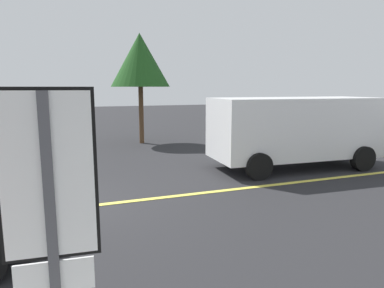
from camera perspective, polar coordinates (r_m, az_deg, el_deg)
The scene contains 5 objects.
ground_plane at distance 7.84m, azimuth -23.66°, elevation -10.21°, with size 80.00×80.00×0.00m, color #262628.
lane_marking_centre at distance 8.19m, azimuth -2.02°, elevation -8.51°, with size 28.00×0.16×0.01m, color #E0D14C.
speed_limit_sign at distance 2.18m, azimuth -22.24°, elevation -11.58°, with size 0.54×0.07×2.52m.
white_van at distance 11.24m, azimuth 16.51°, elevation 2.57°, with size 5.30×2.49×2.20m.
tree_left_verge at distance 15.82m, azimuth -8.58°, elevation 13.48°, with size 2.61×2.61×4.87m.
Camera 1 is at (0.54, -7.40, 2.52)m, focal length 32.31 mm.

